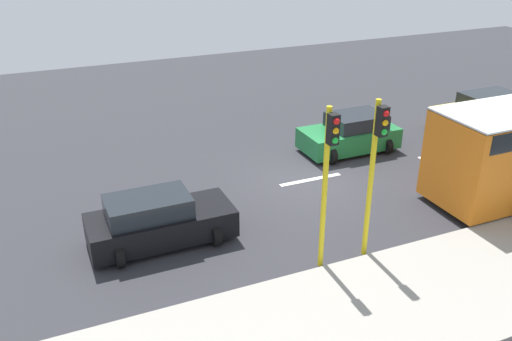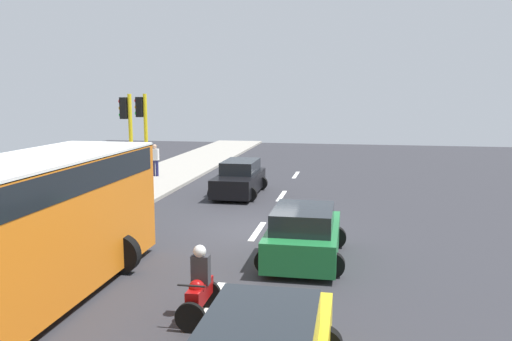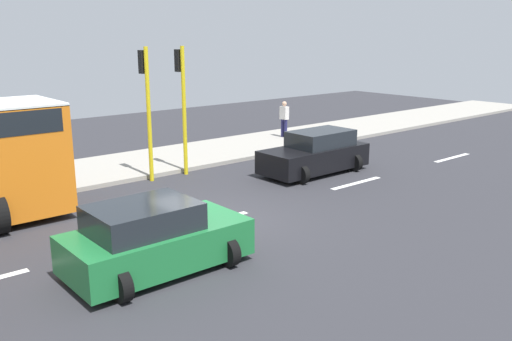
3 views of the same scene
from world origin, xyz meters
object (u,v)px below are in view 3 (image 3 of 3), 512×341
at_px(pedestrian_by_tree, 284,118).
at_px(traffic_light_midblock, 182,92).
at_px(traffic_light_corner, 146,95).
at_px(car_black, 316,154).
at_px(car_green, 154,239).

height_order(pedestrian_by_tree, traffic_light_midblock, traffic_light_midblock).
xyz_separation_m(pedestrian_by_tree, traffic_light_corner, (-2.36, 8.49, 1.87)).
xyz_separation_m(car_black, traffic_light_corner, (2.94, 5.08, 2.22)).
relative_size(traffic_light_corner, traffic_light_midblock, 1.00).
height_order(car_green, car_black, same).
bearing_deg(pedestrian_by_tree, car_black, 147.27).
relative_size(car_green, traffic_light_midblock, 0.85).
bearing_deg(traffic_light_midblock, traffic_light_corner, 90.00).
bearing_deg(car_green, pedestrian_by_tree, -53.49).
bearing_deg(pedestrian_by_tree, car_green, 126.51).
bearing_deg(car_green, car_black, -67.14).
xyz_separation_m(car_green, pedestrian_by_tree, (8.97, -12.12, 0.35)).
xyz_separation_m(car_green, car_black, (3.67, -8.72, -0.00)).
bearing_deg(traffic_light_corner, car_green, 151.19).
distance_m(car_black, pedestrian_by_tree, 6.31).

